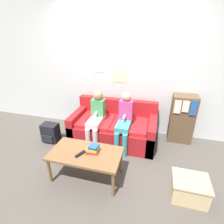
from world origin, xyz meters
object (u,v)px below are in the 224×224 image
object	(u,v)px
couch	(114,128)
tv_remote	(80,154)
coffee_table	(86,155)
bookshelf	(182,119)
person_right	(124,119)
storage_box	(189,188)
backpack	(51,133)
person_left	(96,116)

from	to	relation	value
couch	tv_remote	size ratio (longest dim) A/B	9.50
couch	tv_remote	bearing A→B (deg)	-99.53
tv_remote	coffee_table	bearing A→B (deg)	73.87
tv_remote	bookshelf	size ratio (longest dim) A/B	0.18
person_right	storage_box	bearing A→B (deg)	-39.62
couch	backpack	distance (m)	1.25
person_left	bookshelf	world-z (taller)	person_left
person_left	person_right	bearing A→B (deg)	-0.18
backpack	bookshelf	bearing A→B (deg)	15.88
bookshelf	person_right	bearing A→B (deg)	-153.79
backpack	tv_remote	bearing A→B (deg)	-36.71
person_right	backpack	xyz separation A→B (m)	(-1.43, -0.20, -0.40)
tv_remote	backpack	size ratio (longest dim) A/B	0.46
tv_remote	storage_box	size ratio (longest dim) A/B	0.37
tv_remote	person_right	bearing A→B (deg)	90.45
couch	tv_remote	world-z (taller)	couch
couch	tv_remote	xyz separation A→B (m)	(-0.19, -1.13, 0.19)
person_left	storage_box	size ratio (longest dim) A/B	2.27
coffee_table	tv_remote	world-z (taller)	tv_remote
backpack	couch	bearing A→B (deg)	18.02
backpack	person_right	bearing A→B (deg)	7.75
coffee_table	tv_remote	bearing A→B (deg)	-131.42
storage_box	coffee_table	bearing A→B (deg)	-179.65
person_right	backpack	size ratio (longest dim) A/B	2.82
tv_remote	backpack	xyz separation A→B (m)	(-1.00, 0.75, -0.27)
storage_box	backpack	size ratio (longest dim) A/B	1.23
coffee_table	backpack	size ratio (longest dim) A/B	2.74
person_right	tv_remote	xyz separation A→B (m)	(-0.44, -0.94, -0.13)
couch	coffee_table	distance (m)	1.09
person_right	bookshelf	bearing A→B (deg)	26.21
person_left	person_right	xyz separation A→B (m)	(0.53, -0.00, -0.00)
coffee_table	person_left	distance (m)	0.92
person_right	coffee_table	bearing A→B (deg)	-113.51
couch	backpack	world-z (taller)	couch
person_left	bookshelf	size ratio (longest dim) A/B	1.10
tv_remote	bookshelf	world-z (taller)	bookshelf
coffee_table	person_left	bearing A→B (deg)	99.53
couch	storage_box	size ratio (longest dim) A/B	3.55
bookshelf	backpack	bearing A→B (deg)	-164.12
person_left	storage_box	world-z (taller)	person_left
coffee_table	tv_remote	size ratio (longest dim) A/B	5.98
bookshelf	backpack	world-z (taller)	bookshelf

